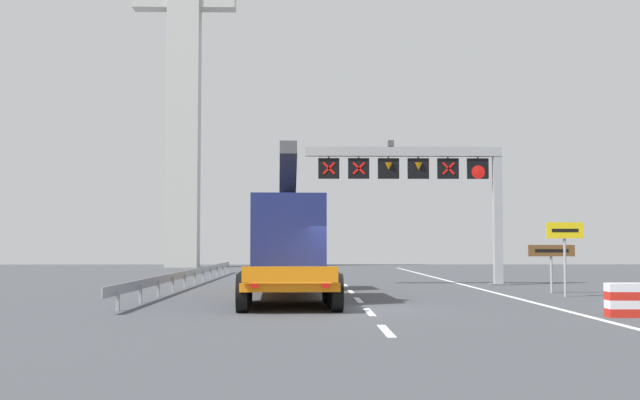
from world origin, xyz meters
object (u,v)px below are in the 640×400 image
object	(u,v)px
overhead_lane_gantry	(427,174)
bridge_pylon_distant	(184,48)
tourist_info_sign_brown	(551,256)
heavy_haul_truck_orange	(286,243)
exit_sign_yellow	(565,241)
crash_barrier_striped	(626,300)

from	to	relation	value
overhead_lane_gantry	bridge_pylon_distant	world-z (taller)	bridge_pylon_distant
tourist_info_sign_brown	bridge_pylon_distant	xyz separation A→B (m)	(-20.71, 37.86, 17.81)
heavy_haul_truck_orange	bridge_pylon_distant	distance (m)	44.22
overhead_lane_gantry	exit_sign_yellow	bearing A→B (deg)	-66.69
overhead_lane_gantry	tourist_info_sign_brown	bearing A→B (deg)	-58.15
tourist_info_sign_brown	crash_barrier_striped	world-z (taller)	tourist_info_sign_brown
exit_sign_yellow	tourist_info_sign_brown	world-z (taller)	exit_sign_yellow
crash_barrier_striped	bridge_pylon_distant	world-z (taller)	bridge_pylon_distant
tourist_info_sign_brown	bridge_pylon_distant	distance (m)	46.68
exit_sign_yellow	bridge_pylon_distant	distance (m)	48.32
overhead_lane_gantry	crash_barrier_striped	xyz separation A→B (m)	(2.75, -16.97, -4.87)
heavy_haul_truck_orange	exit_sign_yellow	distance (m)	10.35
crash_barrier_striped	heavy_haul_truck_orange	bearing A→B (deg)	135.88
overhead_lane_gantry	crash_barrier_striped	world-z (taller)	overhead_lane_gantry
crash_barrier_striped	exit_sign_yellow	bearing A→B (deg)	82.77
exit_sign_yellow	bridge_pylon_distant	size ratio (longest dim) A/B	0.07
overhead_lane_gantry	bridge_pylon_distant	bearing A→B (deg)	118.01
crash_barrier_striped	overhead_lane_gantry	bearing A→B (deg)	99.21
exit_sign_yellow	crash_barrier_striped	size ratio (longest dim) A/B	2.73
overhead_lane_gantry	tourist_info_sign_brown	xyz separation A→B (m)	(4.00, -6.44, -3.83)
crash_barrier_striped	bridge_pylon_distant	xyz separation A→B (m)	(-19.46, 48.39, 18.85)
tourist_info_sign_brown	crash_barrier_striped	distance (m)	10.66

